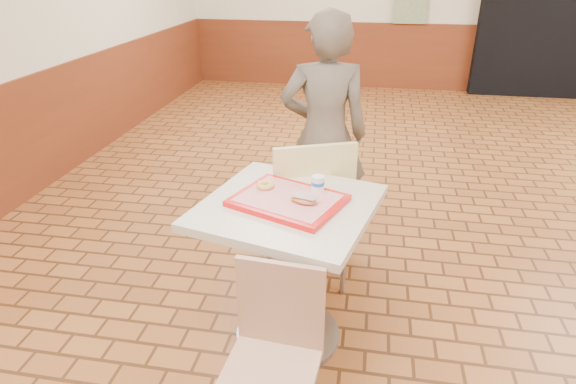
% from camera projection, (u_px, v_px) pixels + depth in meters
% --- Properties ---
extents(room_shell, '(8.01, 10.01, 3.01)m').
position_uv_depth(room_shell, '(576.00, 42.00, 2.61)').
color(room_shell, brown).
rests_on(room_shell, ground).
extents(wainscot_band, '(8.00, 10.00, 1.00)m').
position_uv_depth(wainscot_band, '(534.00, 205.00, 3.05)').
color(wainscot_band, '#642913').
rests_on(wainscot_band, ground).
extents(corridor_doorway, '(1.60, 0.22, 2.20)m').
position_uv_depth(corridor_doorway, '(538.00, 20.00, 6.91)').
color(corridor_doorway, black).
rests_on(corridor_doorway, ground).
extents(main_table, '(0.80, 0.80, 0.84)m').
position_uv_depth(main_table, '(288.00, 251.00, 2.45)').
color(main_table, beige).
rests_on(main_table, ground).
extents(chair_main_front, '(0.40, 0.40, 0.82)m').
position_uv_depth(chair_main_front, '(274.00, 349.00, 1.99)').
color(chair_main_front, tan).
rests_on(chair_main_front, ground).
extents(chair_main_back, '(0.61, 0.61, 1.01)m').
position_uv_depth(chair_main_back, '(308.00, 208.00, 2.87)').
color(chair_main_back, '#E7D78A').
rests_on(chair_main_back, ground).
extents(customer, '(0.66, 0.50, 1.64)m').
position_uv_depth(customer, '(324.00, 136.00, 3.26)').
color(customer, '#5D5348').
rests_on(customer, ground).
extents(serving_tray, '(0.50, 0.39, 0.03)m').
position_uv_depth(serving_tray, '(288.00, 200.00, 2.33)').
color(serving_tray, red).
rests_on(serving_tray, main_table).
extents(ring_donut, '(0.11, 0.11, 0.03)m').
position_uv_depth(ring_donut, '(265.00, 185.00, 2.41)').
color(ring_donut, gold).
rests_on(ring_donut, serving_tray).
extents(long_john_donut, '(0.14, 0.09, 0.04)m').
position_uv_depth(long_john_donut, '(304.00, 200.00, 2.25)').
color(long_john_donut, '#C8693A').
rests_on(long_john_donut, serving_tray).
extents(paper_cup, '(0.07, 0.07, 0.08)m').
position_uv_depth(paper_cup, '(318.00, 184.00, 2.36)').
color(paper_cup, white).
rests_on(paper_cup, serving_tray).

